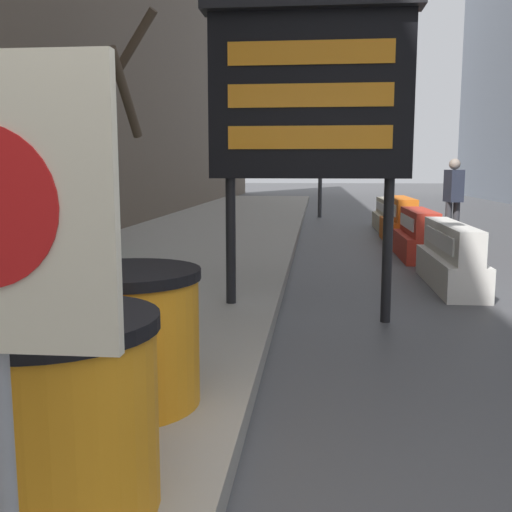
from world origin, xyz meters
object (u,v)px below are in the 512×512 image
at_px(jersey_barrier_cream, 386,216).
at_px(traffic_light_near_curb, 321,133).
at_px(jersey_barrier_white, 450,259).
at_px(jersey_barrier_red_striped, 419,237).
at_px(barrel_drum_foreground, 54,413).
at_px(message_board, 310,95).
at_px(traffic_cone_mid, 452,244).
at_px(barrel_drum_middle, 128,337).
at_px(pedestrian_worker, 453,193).
at_px(jersey_barrier_orange_near, 400,222).

bearing_deg(jersey_barrier_cream, traffic_light_near_curb, 114.78).
bearing_deg(traffic_light_near_curb, jersey_barrier_white, -81.39).
bearing_deg(jersey_barrier_red_striped, jersey_barrier_white, -90.00).
relative_size(barrel_drum_foreground, jersey_barrier_red_striped, 0.47).
relative_size(jersey_barrier_white, traffic_light_near_curb, 0.61).
bearing_deg(traffic_light_near_curb, message_board, -90.76).
distance_m(barrel_drum_foreground, traffic_cone_mid, 8.07).
relative_size(barrel_drum_foreground, jersey_barrier_white, 0.39).
bearing_deg(message_board, traffic_cone_mid, 59.01).
distance_m(barrel_drum_middle, jersey_barrier_white, 5.38).
xyz_separation_m(barrel_drum_foreground, traffic_light_near_curb, (1.12, 16.50, 2.02)).
bearing_deg(pedestrian_worker, jersey_barrier_cream, 15.21).
xyz_separation_m(barrel_drum_middle, traffic_cone_mid, (3.21, 6.33, -0.22)).
height_order(barrel_drum_foreground, traffic_light_near_curb, traffic_light_near_curb).
xyz_separation_m(barrel_drum_middle, message_board, (1.00, 2.66, 1.66)).
height_order(message_board, pedestrian_worker, message_board).
relative_size(barrel_drum_foreground, traffic_light_near_curb, 0.24).
distance_m(jersey_barrier_orange_near, jersey_barrier_cream, 2.52).
bearing_deg(message_board, jersey_barrier_white, 46.81).
relative_size(jersey_barrier_white, jersey_barrier_cream, 1.00).
height_order(jersey_barrier_white, pedestrian_worker, pedestrian_worker).
relative_size(jersey_barrier_orange_near, jersey_barrier_cream, 0.94).
bearing_deg(jersey_barrier_white, pedestrian_worker, 77.63).
bearing_deg(traffic_cone_mid, jersey_barrier_orange_near, 97.53).
distance_m(message_board, jersey_barrier_orange_near, 7.16).
xyz_separation_m(barrel_drum_middle, traffic_light_near_curb, (1.17, 15.41, 2.02)).
relative_size(jersey_barrier_white, jersey_barrier_red_striped, 1.21).
relative_size(barrel_drum_middle, jersey_barrier_white, 0.39).
relative_size(jersey_barrier_white, pedestrian_worker, 1.27).
height_order(message_board, jersey_barrier_cream, message_board).
xyz_separation_m(jersey_barrier_white, jersey_barrier_red_striped, (-0.00, 2.48, 0.00)).
height_order(message_board, traffic_cone_mid, message_board).
bearing_deg(jersey_barrier_cream, traffic_cone_mid, -85.88).
relative_size(barrel_drum_foreground, message_board, 0.28).
bearing_deg(jersey_barrier_orange_near, barrel_drum_foreground, -104.81).
height_order(jersey_barrier_white, jersey_barrier_red_striped, jersey_barrier_red_striped).
relative_size(jersey_barrier_cream, traffic_light_near_curb, 0.61).
distance_m(barrel_drum_foreground, message_board, 4.21).
distance_m(jersey_barrier_red_striped, jersey_barrier_cream, 4.80).
relative_size(message_board, traffic_light_near_curb, 0.87).
distance_m(barrel_drum_middle, jersey_barrier_red_striped, 7.60).
relative_size(message_board, traffic_cone_mid, 4.48).
xyz_separation_m(message_board, pedestrian_worker, (2.89, 6.85, -1.20)).
bearing_deg(jersey_barrier_orange_near, barrel_drum_middle, -106.73).
relative_size(barrel_drum_foreground, barrel_drum_middle, 1.00).
bearing_deg(jersey_barrier_orange_near, jersey_barrier_red_striped, -90.00).
bearing_deg(barrel_drum_foreground, traffic_cone_mid, 66.96).
height_order(jersey_barrier_cream, traffic_cone_mid, jersey_barrier_cream).
relative_size(jersey_barrier_red_striped, jersey_barrier_orange_near, 0.89).
bearing_deg(jersey_barrier_red_striped, traffic_light_near_curb, 101.11).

